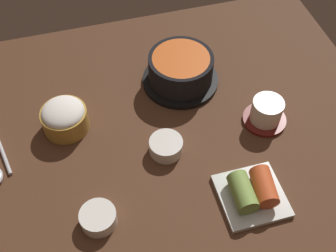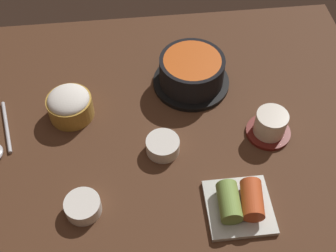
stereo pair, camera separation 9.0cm
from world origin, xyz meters
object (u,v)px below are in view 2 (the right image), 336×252
Objects in this scene: tea_cup_with_saucer at (270,125)px; kimchi_plate at (240,203)px; side_bowl_near at (83,206)px; banchan_cup_center at (163,145)px; rice_bowl at (70,104)px; stone_pot at (192,72)px.

tea_cup_with_saucer is 0.77× the size of kimchi_plate.
tea_cup_with_saucer reaches higher than side_bowl_near.
rice_bowl is at bearing 148.05° from banchan_cup_center.
stone_pot is 1.45× the size of kimchi_plate.
banchan_cup_center is at bearing -175.10° from tea_cup_with_saucer.
side_bowl_near is (-28.80, 2.82, -0.46)cm from kimchi_plate.
kimchi_plate is at bearing -5.59° from side_bowl_near.
stone_pot reaches higher than rice_bowl.
rice_bowl is 23.94cm from side_bowl_near.
tea_cup_with_saucer is 1.37× the size of banchan_cup_center.
rice_bowl is 42.57cm from tea_cup_with_saucer.
tea_cup_with_saucer is (41.43, -9.79, -0.57)cm from rice_bowl.
tea_cup_with_saucer is 1.39× the size of side_bowl_near.
tea_cup_with_saucer reaches higher than banchan_cup_center.
side_bowl_near is at bearing -129.19° from stone_pot.
side_bowl_near is at bearing -160.20° from tea_cup_with_saucer.
kimchi_plate reaches higher than side_bowl_near.
banchan_cup_center is 0.57× the size of kimchi_plate.
stone_pot is at bearing 50.81° from side_bowl_near.
rice_bowl is at bearing 139.94° from kimchi_plate.
kimchi_plate is at bearing -49.27° from banchan_cup_center.
stone_pot reaches higher than side_bowl_near.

